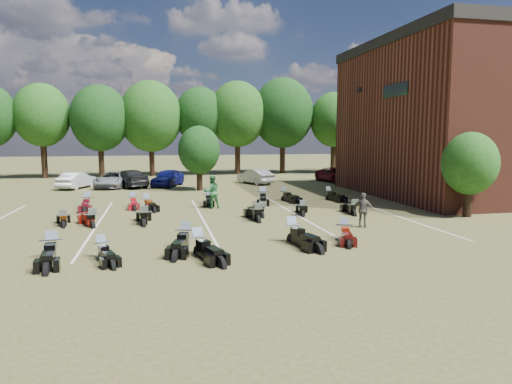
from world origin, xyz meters
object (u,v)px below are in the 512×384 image
object	(u,v)px
motorcycle_0	(52,259)
motorcycle_7	(93,228)
person_green	(212,192)
motorcycle_14	(87,208)
person_grey	(363,210)
car_4	(168,178)
motorcycle_3	(185,248)

from	to	relation	value
motorcycle_0	motorcycle_7	size ratio (longest dim) A/B	1.04
motorcycle_0	motorcycle_7	bearing A→B (deg)	76.74
person_green	motorcycle_14	world-z (taller)	person_green
motorcycle_0	motorcycle_14	bearing A→B (deg)	85.50
person_grey	motorcycle_7	bearing A→B (deg)	22.54
car_4	motorcycle_7	xyz separation A→B (m)	(-3.80, -16.81, -0.71)
person_grey	motorcycle_14	size ratio (longest dim) A/B	0.68
car_4	motorcycle_14	bearing A→B (deg)	-90.55
person_grey	motorcycle_14	bearing A→B (deg)	1.71
motorcycle_7	motorcycle_3	bearing A→B (deg)	110.38
motorcycle_0	motorcycle_3	size ratio (longest dim) A/B	0.99
motorcycle_7	motorcycle_14	distance (m)	5.99
motorcycle_3	motorcycle_14	size ratio (longest dim) A/B	1.04
person_grey	person_green	bearing A→B (deg)	-14.47
person_grey	motorcycle_7	world-z (taller)	person_grey
person_grey	motorcycle_0	bearing A→B (deg)	46.79
car_4	person_green	distance (m)	12.57
car_4	motorcycle_7	bearing A→B (deg)	-79.39
car_4	person_grey	bearing A→B (deg)	-43.48
motorcycle_3	motorcycle_14	world-z (taller)	motorcycle_3
motorcycle_0	motorcycle_3	world-z (taller)	motorcycle_3
car_4	motorcycle_7	distance (m)	17.25
motorcycle_7	car_4	bearing A→B (deg)	-122.31
motorcycle_7	person_grey	bearing A→B (deg)	148.48
person_grey	motorcycle_14	world-z (taller)	person_grey
motorcycle_0	motorcycle_14	distance (m)	11.23
motorcycle_14	motorcycle_3	bearing A→B (deg)	-68.59
car_4	motorcycle_3	bearing A→B (deg)	-66.37
person_green	motorcycle_7	bearing A→B (deg)	24.72
person_green	motorcycle_14	xyz separation A→B (m)	(-7.04, 1.46, -0.96)
motorcycle_0	motorcycle_3	distance (m)	4.57
motorcycle_3	car_4	bearing A→B (deg)	104.48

